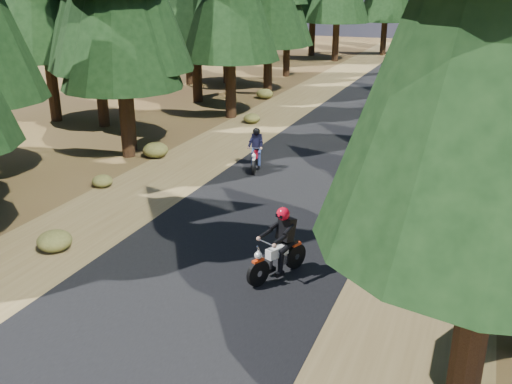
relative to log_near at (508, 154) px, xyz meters
The scene contains 8 objects.
ground 13.16m from the log_near, 119.70° to the right, with size 120.00×120.00×0.00m, color #422A17.
road 9.15m from the log_near, 135.40° to the right, with size 6.00×100.00×0.01m, color black.
shoulder_l 12.84m from the log_near, 149.97° to the right, with size 3.20×100.00×0.01m, color brown.
shoulder_r 6.71m from the log_near, 106.61° to the right, with size 3.20×100.00×0.01m, color brown.
log_near is the anchor object (origin of this frame).
understory_shrubs 7.18m from the log_near, 141.77° to the right, with size 13.68×31.10×0.59m.
rider_lead 13.25m from the log_near, 112.42° to the right, with size 1.29×1.94×1.67m.
rider_follow 9.87m from the log_near, 149.59° to the right, with size 0.91×1.77×1.51m.
Camera 1 is at (5.38, -11.85, 6.43)m, focal length 40.00 mm.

